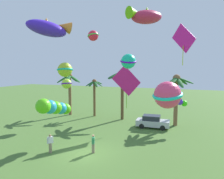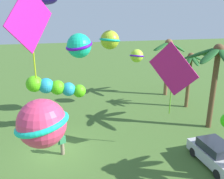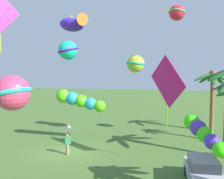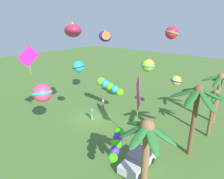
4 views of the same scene
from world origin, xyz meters
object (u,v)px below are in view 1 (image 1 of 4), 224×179
object	(u,v)px
palm_tree_2	(122,80)
kite_ball_4	(93,36)
kite_fish_1	(145,16)
kite_fish_2	(49,28)
kite_ball_3	(128,61)
kite_ball_9	(167,95)
kite_tube_8	(54,107)
kite_diamond_5	(127,81)
kite_ball_7	(65,70)
spectator_0	(50,143)
kite_ball_6	(67,84)
palm_tree_1	(94,89)
parked_car_0	(152,122)
spectator_1	(93,144)
kite_tube_0	(174,100)
kite_diamond_10	(183,39)
palm_tree_3	(70,84)
palm_tree_0	(176,87)

from	to	relation	value
palm_tree_2	kite_ball_4	xyz separation A→B (m)	(-2.37, -4.04, 5.62)
kite_fish_1	kite_fish_2	size ratio (longest dim) A/B	0.97
kite_ball_3	kite_ball_9	world-z (taller)	kite_ball_3
kite_ball_9	kite_tube_8	bearing A→B (deg)	178.08
kite_diamond_5	kite_ball_7	size ratio (longest dim) A/B	1.97
spectator_0	kite_ball_3	world-z (taller)	kite_ball_3
kite_fish_2	kite_fish_1	bearing A→B (deg)	21.26
kite_ball_3	kite_ball_7	xyz separation A→B (m)	(-8.33, 3.34, -0.74)
kite_fish_2	kite_ball_6	xyz separation A→B (m)	(-3.94, 8.38, -5.28)
palm_tree_1	parked_car_0	distance (m)	10.31
parked_car_0	kite_diamond_5	distance (m)	5.95
parked_car_0	spectator_1	size ratio (longest dim) A/B	2.51
palm_tree_2	kite_ball_6	bearing A→B (deg)	-143.09
spectator_1	kite_tube_0	size ratio (longest dim) A/B	0.60
kite_diamond_10	parked_car_0	bearing A→B (deg)	110.29
spectator_1	kite_ball_6	distance (m)	11.53
spectator_1	kite_ball_3	world-z (taller)	kite_ball_3
palm_tree_1	kite_fish_1	size ratio (longest dim) A/B	1.54
palm_tree_2	kite_diamond_5	world-z (taller)	kite_diamond_5
palm_tree_2	kite_ball_6	world-z (taller)	palm_tree_2
parked_car_0	kite_fish_1	bearing A→B (deg)	-86.00
spectator_0	kite_fish_2	world-z (taller)	kite_fish_2
palm_tree_3	kite_diamond_10	world-z (taller)	kite_diamond_10
kite_tube_0	kite_ball_7	world-z (taller)	kite_ball_7
kite_ball_6	kite_tube_8	xyz separation A→B (m)	(3.83, -7.91, -1.45)
palm_tree_3	kite_ball_4	xyz separation A→B (m)	(5.98, -3.96, 6.28)
parked_car_0	kite_tube_0	size ratio (longest dim) A/B	1.51
palm_tree_1	kite_ball_9	bearing A→B (deg)	-47.66
palm_tree_0	palm_tree_3	size ratio (longest dim) A/B	1.00
spectator_0	kite_diamond_10	size ratio (longest dim) A/B	0.57
kite_fish_2	kite_diamond_5	xyz separation A→B (m)	(4.19, 8.14, -4.78)
kite_tube_8	palm_tree_1	bearing A→B (deg)	100.08
kite_fish_2	kite_tube_8	xyz separation A→B (m)	(-0.11, 0.47, -6.73)
palm_tree_0	kite_tube_0	world-z (taller)	palm_tree_0
palm_tree_1	kite_ball_7	distance (m)	8.53
palm_tree_3	kite_fish_1	world-z (taller)	kite_fish_1
kite_tube_0	kite_ball_9	distance (m)	9.78
palm_tree_0	kite_tube_0	xyz separation A→B (m)	(-0.02, -2.50, -1.20)
palm_tree_0	kite_diamond_10	size ratio (longest dim) A/B	2.31
palm_tree_0	spectator_1	xyz separation A→B (m)	(-5.77, -11.49, -3.97)
palm_tree_2	kite_diamond_10	bearing A→B (deg)	-56.23
palm_tree_2	kite_ball_3	xyz separation A→B (m)	(4.18, -10.92, 2.25)
kite_ball_3	kite_ball_4	xyz separation A→B (m)	(-6.55, 6.88, 3.37)
spectator_1	palm_tree_2	bearing A→B (deg)	97.06
kite_diamond_5	spectator_0	bearing A→B (deg)	-115.29
palm_tree_3	kite_diamond_10	size ratio (longest dim) A/B	2.32
parked_car_0	spectator_0	world-z (taller)	spectator_0
palm_tree_2	kite_ball_7	world-z (taller)	kite_ball_7
spectator_0	kite_tube_8	size ratio (longest dim) A/B	0.35
palm_tree_3	kite_ball_9	distance (m)	20.34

